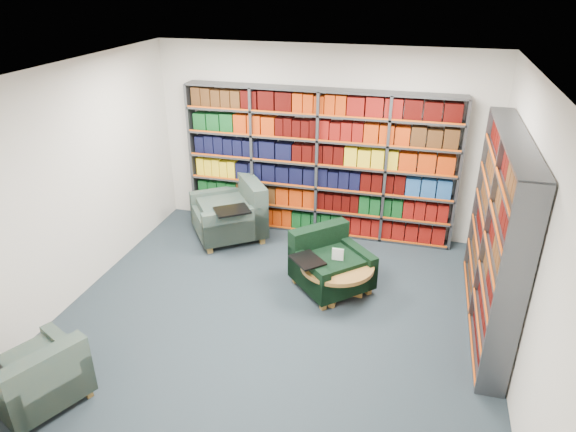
% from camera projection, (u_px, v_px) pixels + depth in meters
% --- Properties ---
extents(room_shell, '(5.02, 5.02, 2.82)m').
position_uv_depth(room_shell, '(273.00, 210.00, 5.45)').
color(room_shell, '#1B2830').
rests_on(room_shell, ground).
extents(bookshelf_back, '(4.00, 0.28, 2.20)m').
position_uv_depth(bookshelf_back, '(318.00, 164.00, 7.62)').
color(bookshelf_back, '#47494F').
rests_on(bookshelf_back, ground).
extents(bookshelf_right, '(0.28, 2.50, 2.20)m').
position_uv_depth(bookshelf_right, '(496.00, 236.00, 5.56)').
color(bookshelf_right, '#47494F').
rests_on(bookshelf_right, ground).
extents(chair_teal_left, '(1.35, 1.37, 0.88)m').
position_uv_depth(chair_teal_left, '(234.00, 214.00, 7.79)').
color(chair_teal_left, '#012232').
rests_on(chair_teal_left, ground).
extents(chair_green_right, '(1.16, 1.16, 0.75)m').
position_uv_depth(chair_green_right, '(328.00, 265.00, 6.55)').
color(chair_green_right, black).
rests_on(chair_green_right, ground).
extents(chair_teal_front, '(1.03, 1.04, 0.70)m').
position_uv_depth(chair_teal_front, '(39.00, 380.00, 4.73)').
color(chair_teal_front, '#012232').
rests_on(chair_teal_front, ground).
extents(coffee_table, '(0.91, 0.91, 0.64)m').
position_uv_depth(coffee_table, '(337.00, 270.00, 6.36)').
color(coffee_table, '#915B2F').
rests_on(coffee_table, ground).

